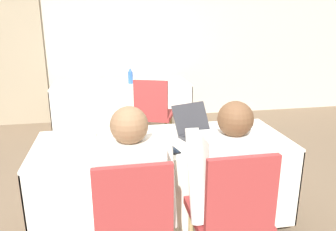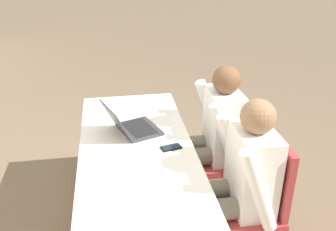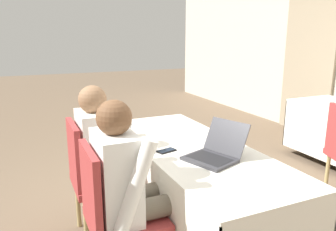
{
  "view_description": "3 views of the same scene",
  "coord_description": "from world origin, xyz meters",
  "px_view_note": "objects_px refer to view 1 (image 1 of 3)",
  "views": [
    {
      "loc": [
        -0.39,
        -2.26,
        1.61
      ],
      "look_at": [
        0.0,
        -0.19,
        0.97
      ],
      "focal_mm": 35.0,
      "sensor_mm": 36.0,
      "label": 1
    },
    {
      "loc": [
        -2.03,
        0.13,
        1.97
      ],
      "look_at": [
        0.0,
        -0.19,
        0.97
      ],
      "focal_mm": 40.0,
      "sensor_mm": 36.0,
      "label": 2
    },
    {
      "loc": [
        2.0,
        -1.09,
        1.51
      ],
      "look_at": [
        0.0,
        -0.19,
        0.97
      ],
      "focal_mm": 35.0,
      "sensor_mm": 36.0,
      "label": 3
    }
  ],
  "objects_px": {
    "chair_near_right": "(231,212)",
    "person_checkered_shirt": "(131,188)",
    "cell_phone": "(172,150)",
    "water_bottle": "(130,76)",
    "person_white_shirt": "(227,179)",
    "chair_near_left": "(133,223)",
    "chair_far_spare": "(153,111)",
    "laptop": "(200,132)"
  },
  "relations": [
    {
      "from": "person_checkered_shirt",
      "to": "person_white_shirt",
      "type": "bearing_deg",
      "value": -180.0
    },
    {
      "from": "chair_near_right",
      "to": "chair_far_spare",
      "type": "height_order",
      "value": "same"
    },
    {
      "from": "water_bottle",
      "to": "chair_far_spare",
      "type": "relative_size",
      "value": 0.26
    },
    {
      "from": "cell_phone",
      "to": "chair_far_spare",
      "type": "distance_m",
      "value": 1.79
    },
    {
      "from": "chair_near_right",
      "to": "laptop",
      "type": "bearing_deg",
      "value": -89.61
    },
    {
      "from": "person_checkered_shirt",
      "to": "chair_near_left",
      "type": "bearing_deg",
      "value": 90.0
    },
    {
      "from": "laptop",
      "to": "chair_near_left",
      "type": "distance_m",
      "value": 0.93
    },
    {
      "from": "cell_phone",
      "to": "person_checkered_shirt",
      "type": "height_order",
      "value": "person_checkered_shirt"
    },
    {
      "from": "chair_far_spare",
      "to": "person_white_shirt",
      "type": "xyz_separation_m",
      "value": [
        0.15,
        -2.12,
        0.16
      ]
    },
    {
      "from": "chair_near_right",
      "to": "person_checkered_shirt",
      "type": "relative_size",
      "value": 0.78
    },
    {
      "from": "water_bottle",
      "to": "chair_far_spare",
      "type": "distance_m",
      "value": 0.8
    },
    {
      "from": "chair_near_left",
      "to": "cell_phone",
      "type": "bearing_deg",
      "value": -124.74
    },
    {
      "from": "cell_phone",
      "to": "chair_near_right",
      "type": "distance_m",
      "value": 0.57
    },
    {
      "from": "chair_far_spare",
      "to": "chair_near_right",
      "type": "bearing_deg",
      "value": 114.39
    },
    {
      "from": "cell_phone",
      "to": "person_checkered_shirt",
      "type": "bearing_deg",
      "value": -146.13
    },
    {
      "from": "chair_near_right",
      "to": "person_white_shirt",
      "type": "relative_size",
      "value": 0.78
    },
    {
      "from": "laptop",
      "to": "chair_far_spare",
      "type": "bearing_deg",
      "value": 75.27
    },
    {
      "from": "cell_phone",
      "to": "water_bottle",
      "type": "distance_m",
      "value": 2.47
    },
    {
      "from": "cell_phone",
      "to": "person_white_shirt",
      "type": "xyz_separation_m",
      "value": [
        0.26,
        -0.35,
        -0.06
      ]
    },
    {
      "from": "laptop",
      "to": "person_checkered_shirt",
      "type": "distance_m",
      "value": 0.83
    },
    {
      "from": "cell_phone",
      "to": "chair_far_spare",
      "type": "xyz_separation_m",
      "value": [
        0.12,
        1.77,
        -0.22
      ]
    },
    {
      "from": "laptop",
      "to": "person_checkered_shirt",
      "type": "height_order",
      "value": "person_checkered_shirt"
    },
    {
      "from": "chair_near_left",
      "to": "chair_near_right",
      "type": "xyz_separation_m",
      "value": [
        0.58,
        0.0,
        0.0
      ]
    },
    {
      "from": "chair_far_spare",
      "to": "cell_phone",
      "type": "bearing_deg",
      "value": 106.79
    },
    {
      "from": "laptop",
      "to": "chair_far_spare",
      "type": "relative_size",
      "value": 0.47
    },
    {
      "from": "water_bottle",
      "to": "person_checkered_shirt",
      "type": "distance_m",
      "value": 2.83
    },
    {
      "from": "chair_far_spare",
      "to": "chair_near_left",
      "type": "bearing_deg",
      "value": 99.56
    },
    {
      "from": "laptop",
      "to": "water_bottle",
      "type": "height_order",
      "value": "water_bottle"
    },
    {
      "from": "cell_phone",
      "to": "chair_far_spare",
      "type": "relative_size",
      "value": 0.16
    },
    {
      "from": "chair_near_left",
      "to": "person_checkered_shirt",
      "type": "xyz_separation_m",
      "value": [
        0.0,
        0.1,
        0.16
      ]
    },
    {
      "from": "person_checkered_shirt",
      "to": "person_white_shirt",
      "type": "distance_m",
      "value": 0.58
    },
    {
      "from": "chair_near_right",
      "to": "chair_far_spare",
      "type": "xyz_separation_m",
      "value": [
        -0.15,
        2.22,
        0.0
      ]
    },
    {
      "from": "person_white_shirt",
      "to": "chair_near_right",
      "type": "bearing_deg",
      "value": 90.0
    },
    {
      "from": "cell_phone",
      "to": "person_checkered_shirt",
      "type": "xyz_separation_m",
      "value": [
        -0.32,
        -0.35,
        -0.06
      ]
    },
    {
      "from": "person_white_shirt",
      "to": "water_bottle",
      "type": "bearing_deg",
      "value": -82.74
    },
    {
      "from": "laptop",
      "to": "cell_phone",
      "type": "relative_size",
      "value": 3.0
    },
    {
      "from": "cell_phone",
      "to": "laptop",
      "type": "bearing_deg",
      "value": 27.08
    },
    {
      "from": "laptop",
      "to": "chair_near_right",
      "type": "bearing_deg",
      "value": -109.57
    },
    {
      "from": "water_bottle",
      "to": "person_white_shirt",
      "type": "bearing_deg",
      "value": -82.74
    },
    {
      "from": "chair_far_spare",
      "to": "person_checkered_shirt",
      "type": "height_order",
      "value": "person_checkered_shirt"
    },
    {
      "from": "water_bottle",
      "to": "person_checkered_shirt",
      "type": "height_order",
      "value": "person_checkered_shirt"
    },
    {
      "from": "person_white_shirt",
      "to": "laptop",
      "type": "bearing_deg",
      "value": -89.54
    }
  ]
}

